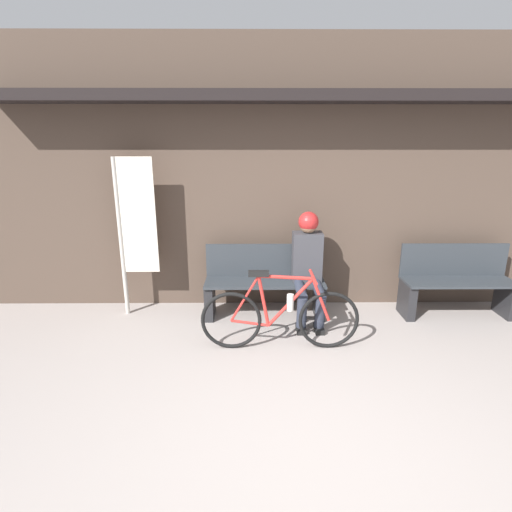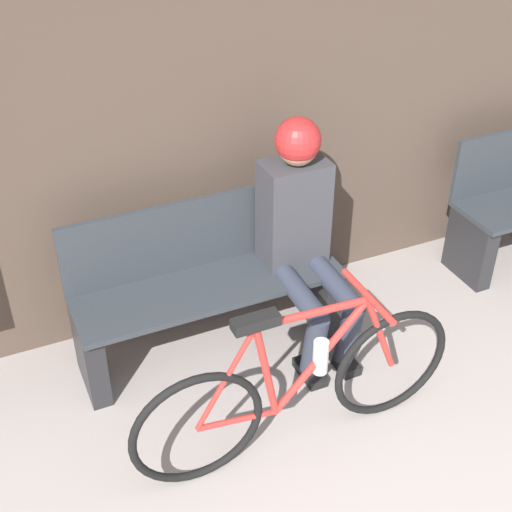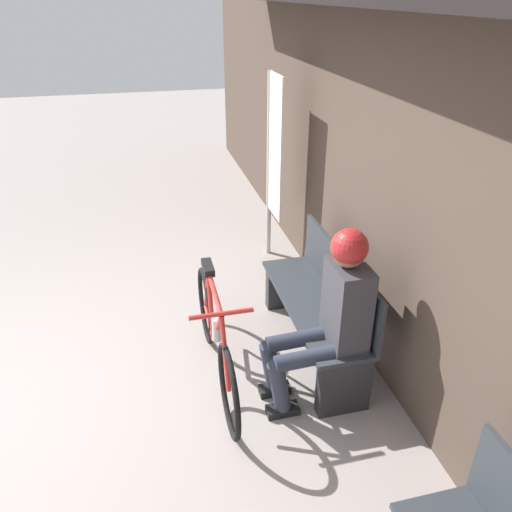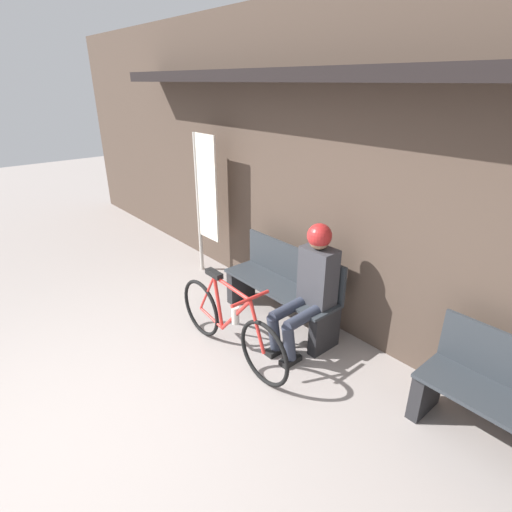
{
  "view_description": "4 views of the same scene",
  "coord_description": "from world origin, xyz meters",
  "px_view_note": "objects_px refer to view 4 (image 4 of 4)",
  "views": [
    {
      "loc": [
        -0.4,
        -2.22,
        2.05
      ],
      "look_at": [
        -0.37,
        1.93,
        0.84
      ],
      "focal_mm": 28.0,
      "sensor_mm": 36.0,
      "label": 1
    },
    {
      "loc": [
        -1.25,
        -0.58,
        2.63
      ],
      "look_at": [
        -0.21,
        1.73,
        0.91
      ],
      "focal_mm": 50.0,
      "sensor_mm": 36.0,
      "label": 2
    },
    {
      "loc": [
        2.68,
        1.05,
        2.52
      ],
      "look_at": [
        -0.36,
        1.79,
        0.84
      ],
      "focal_mm": 35.0,
      "sensor_mm": 36.0,
      "label": 3
    },
    {
      "loc": [
        2.44,
        -0.42,
        2.45
      ],
      "look_at": [
        -0.32,
        1.93,
        0.85
      ],
      "focal_mm": 28.0,
      "sensor_mm": 36.0,
      "label": 4
    }
  ],
  "objects_px": {
    "person_seated": "(311,281)",
    "banner_pole": "(204,194)",
    "park_bench_near": "(282,289)",
    "bicycle": "(229,325)"
  },
  "relations": [
    {
      "from": "bicycle",
      "to": "banner_pole",
      "type": "relative_size",
      "value": 0.85
    },
    {
      "from": "banner_pole",
      "to": "person_seated",
      "type": "bearing_deg",
      "value": -4.74
    },
    {
      "from": "bicycle",
      "to": "banner_pole",
      "type": "distance_m",
      "value": 2.02
    },
    {
      "from": "bicycle",
      "to": "banner_pole",
      "type": "xyz_separation_m",
      "value": [
        -1.65,
        0.87,
        0.77
      ]
    },
    {
      "from": "park_bench_near",
      "to": "person_seated",
      "type": "relative_size",
      "value": 1.11
    },
    {
      "from": "person_seated",
      "to": "banner_pole",
      "type": "xyz_separation_m",
      "value": [
        -2.01,
        0.17,
        0.4
      ]
    },
    {
      "from": "park_bench_near",
      "to": "bicycle",
      "type": "bearing_deg",
      "value": -80.72
    },
    {
      "from": "park_bench_near",
      "to": "banner_pole",
      "type": "xyz_separation_m",
      "value": [
        -1.52,
        0.05,
        0.74
      ]
    },
    {
      "from": "bicycle",
      "to": "banner_pole",
      "type": "height_order",
      "value": "banner_pole"
    },
    {
      "from": "bicycle",
      "to": "banner_pole",
      "type": "bearing_deg",
      "value": 152.3
    }
  ]
}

